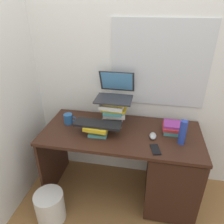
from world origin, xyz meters
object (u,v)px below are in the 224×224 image
(book_stack_keyboard_riser, at_px, (98,129))
(cell_phone, at_px, (155,149))
(book_stack_side, at_px, (173,128))
(water_bottle, at_px, (183,132))
(computer_mouse, at_px, (153,136))
(mug, at_px, (68,119))
(desk, at_px, (159,167))
(laptop, at_px, (115,92))
(keyboard, at_px, (98,124))
(wastebasket, at_px, (50,207))
(book_stack_tall, at_px, (113,112))

(book_stack_keyboard_riser, bearing_deg, cell_phone, -15.83)
(book_stack_side, xyz_separation_m, water_bottle, (0.06, -0.16, 0.06))
(computer_mouse, bearing_deg, mug, 173.44)
(desk, relative_size, cell_phone, 10.74)
(laptop, bearing_deg, keyboard, -112.39)
(keyboard, relative_size, wastebasket, 1.41)
(cell_phone, bearing_deg, book_stack_keyboard_riser, 150.85)
(keyboard, bearing_deg, book_stack_keyboard_riser, -157.32)
(book_stack_side, height_order, computer_mouse, book_stack_side)
(book_stack_side, height_order, keyboard, keyboard)
(desk, bearing_deg, book_stack_keyboard_riser, -175.59)
(water_bottle, distance_m, wastebasket, 1.36)
(book_stack_tall, height_order, wastebasket, book_stack_tall)
(book_stack_side, height_order, mug, mug)
(desk, height_order, book_stack_keyboard_riser, book_stack_keyboard_riser)
(book_stack_side, distance_m, keyboard, 0.68)
(water_bottle, height_order, wastebasket, water_bottle)
(keyboard, distance_m, wastebasket, 0.89)
(desk, height_order, book_stack_tall, book_stack_tall)
(desk, distance_m, cell_phone, 0.40)
(water_bottle, bearing_deg, book_stack_side, 110.12)
(book_stack_side, relative_size, keyboard, 0.46)
(mug, relative_size, water_bottle, 0.58)
(book_stack_side, relative_size, cell_phone, 1.41)
(book_stack_keyboard_riser, relative_size, mug, 1.78)
(book_stack_side, relative_size, water_bottle, 0.88)
(book_stack_side, distance_m, water_bottle, 0.18)
(desk, xyz_separation_m, laptop, (-0.47, 0.22, 0.66))
(keyboard, relative_size, computer_mouse, 4.04)
(desk, xyz_separation_m, book_stack_side, (0.09, 0.10, 0.39))
(computer_mouse, xyz_separation_m, mug, (-0.82, 0.09, 0.03))
(book_stack_keyboard_riser, height_order, computer_mouse, book_stack_keyboard_riser)
(book_stack_keyboard_riser, xyz_separation_m, mug, (-0.33, 0.12, 0.00))
(book_stack_side, bearing_deg, computer_mouse, -146.24)
(computer_mouse, bearing_deg, desk, 11.23)
(book_stack_tall, bearing_deg, keyboard, -119.81)
(book_stack_tall, xyz_separation_m, wastebasket, (-0.48, -0.57, -0.74))
(laptop, relative_size, water_bottle, 1.58)
(book_stack_tall, height_order, cell_phone, book_stack_tall)
(book_stack_tall, height_order, computer_mouse, book_stack_tall)
(laptop, height_order, keyboard, laptop)
(computer_mouse, xyz_separation_m, water_bottle, (0.24, -0.04, 0.09))
(desk, relative_size, book_stack_keyboard_riser, 6.51)
(cell_phone, bearing_deg, computer_mouse, 84.85)
(book_stack_tall, distance_m, wastebasket, 1.05)
(book_stack_side, relative_size, laptop, 0.56)
(book_stack_side, distance_m, laptop, 0.63)
(computer_mouse, bearing_deg, book_stack_side, 33.76)
(book_stack_keyboard_riser, bearing_deg, laptop, 66.98)
(book_stack_keyboard_riser, height_order, laptop, laptop)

